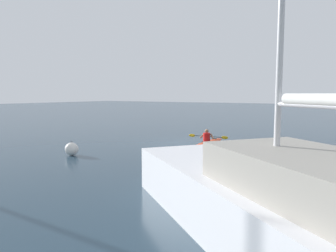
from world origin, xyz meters
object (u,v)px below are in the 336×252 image
object	(u,v)px
kayaker	(207,137)
mooring_buoy_white_far	(72,149)
kayak	(206,144)
sailboat_tall_mast	(305,218)

from	to	relation	value
kayaker	mooring_buoy_white_far	size ratio (longest dim) A/B	3.52
kayak	sailboat_tall_mast	distance (m)	12.14
kayak	mooring_buoy_white_far	xyz separation A→B (m)	(4.41, 5.63, 0.17)
kayak	mooring_buoy_white_far	bearing A→B (deg)	51.92
kayaker	mooring_buoy_white_far	xyz separation A→B (m)	(4.40, 5.74, -0.25)
kayak	kayaker	size ratio (longest dim) A/B	2.17
kayak	sailboat_tall_mast	world-z (taller)	sailboat_tall_mast
kayak	kayaker	bearing A→B (deg)	-86.31
kayaker	mooring_buoy_white_far	distance (m)	7.24
kayak	mooring_buoy_white_far	size ratio (longest dim) A/B	7.66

